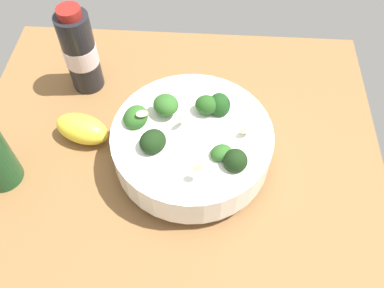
# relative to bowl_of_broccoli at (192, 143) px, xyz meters

# --- Properties ---
(ground_plane) EXTENTS (0.61, 0.61, 0.04)m
(ground_plane) POSITION_rel_bowl_of_broccoli_xyz_m (-0.02, 0.03, -0.06)
(ground_plane) COLOR brown
(bowl_of_broccoli) EXTENTS (0.22, 0.22, 0.10)m
(bowl_of_broccoli) POSITION_rel_bowl_of_broccoli_xyz_m (0.00, 0.00, 0.00)
(bowl_of_broccoli) COLOR white
(bowl_of_broccoli) RESTS_ON ground_plane
(lemon_wedge) EXTENTS (0.07, 0.09, 0.04)m
(lemon_wedge) POSITION_rel_bowl_of_broccoli_xyz_m (0.03, 0.16, -0.02)
(lemon_wedge) COLOR yellow
(lemon_wedge) RESTS_ON ground_plane
(bottle_short) EXTENTS (0.05, 0.05, 0.15)m
(bottle_short) POSITION_rel_bowl_of_broccoli_xyz_m (0.14, 0.18, 0.03)
(bottle_short) COLOR black
(bottle_short) RESTS_ON ground_plane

